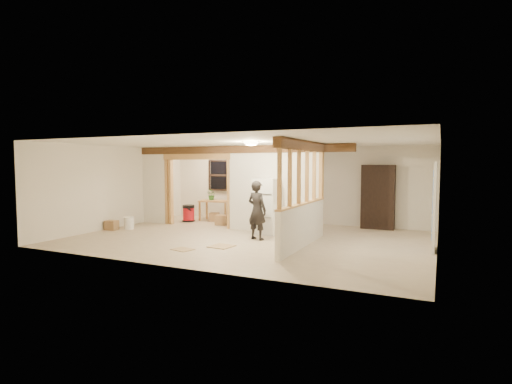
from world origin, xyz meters
The scene contains 30 objects.
floor centered at (0.00, 0.00, -0.01)m, with size 9.00×6.50×0.01m, color #C3AF91.
ceiling centered at (0.00, 0.00, 2.50)m, with size 9.00×6.50×0.01m, color white.
wall_back centered at (0.00, 3.25, 1.25)m, with size 9.00×0.01×2.50m, color silver.
wall_front centered at (0.00, -3.25, 1.25)m, with size 9.00×0.01×2.50m, color silver.
wall_left centered at (-4.50, 0.00, 1.25)m, with size 0.01×6.50×2.50m, color silver.
wall_right centered at (4.50, 0.00, 1.25)m, with size 0.01×6.50×2.50m, color silver.
partition_left_stub centered at (-4.05, 1.20, 1.25)m, with size 0.90×0.12×2.50m, color white.
partition_center centered at (0.20, 1.20, 1.25)m, with size 2.80×0.12×2.50m, color white.
doorway_frame centered at (-2.40, 1.20, 1.10)m, with size 2.46×0.14×2.20m, color tan.
header_beam_back centered at (-1.00, 1.20, 2.38)m, with size 7.00×0.18×0.22m, color brown.
header_beam_right centered at (1.60, -0.40, 2.38)m, with size 0.18×3.30×0.22m, color brown.
pony_wall centered at (1.60, -0.40, 0.50)m, with size 0.12×3.20×1.00m, color white.
stud_partition centered at (1.60, -0.40, 1.66)m, with size 0.14×3.20×1.32m, color tan.
window_back centered at (-2.60, 3.17, 1.55)m, with size 1.12×0.10×1.10m, color black.
french_door centered at (4.42, 0.40, 1.00)m, with size 0.12×0.86×2.00m, color white.
ceiling_dome_main centered at (0.30, -0.50, 2.48)m, with size 0.36×0.36×0.16m, color #FFEABF.
ceiling_dome_util centered at (-2.50, 2.30, 2.48)m, with size 0.32×0.32×0.14m, color #FFEABF.
hanging_bulb centered at (-2.00, 1.60, 2.18)m, with size 0.07×0.07×0.07m, color #FFD88C.
refrigerator centered at (0.14, 0.83, 0.78)m, with size 0.64×0.62×1.55m, color silver.
woman centered at (0.26, -0.06, 0.76)m, with size 0.56×0.36×1.53m, color black.
work_table centered at (-2.50, 2.51, 0.35)m, with size 1.11×0.56×0.70m, color tan.
potted_plant centered at (-2.68, 2.55, 0.89)m, with size 0.34×0.29×0.37m, color #376F29.
shop_vac centered at (-3.21, 1.90, 0.29)m, with size 0.44×0.44×0.57m, color #AB0F19.
bookshelf centered at (2.83, 3.02, 0.96)m, with size 0.96×0.32×1.93m, color black.
bucket centered at (-3.93, -0.17, 0.18)m, with size 0.29×0.29×0.36m, color white.
box_util_a centered at (-1.80, 1.71, 0.16)m, with size 0.37×0.32×0.32m, color #9E764C.
box_util_b centered at (-2.47, 2.33, 0.14)m, with size 0.31×0.31×0.29m, color #9E764C.
box_front centered at (-4.30, -0.50, 0.14)m, with size 0.34×0.28×0.28m, color #9E764C.
floor_panel_near centered at (-0.13, -1.23, 0.01)m, with size 0.51×0.51×0.02m, color tan.
floor_panel_far centered at (-0.77, -1.89, 0.01)m, with size 0.45×0.36×0.01m, color tan.
Camera 1 is at (4.53, -9.33, 1.95)m, focal length 28.00 mm.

